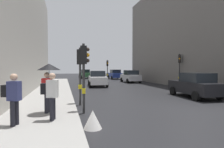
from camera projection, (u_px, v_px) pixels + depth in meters
The scene contains 16 objects.
ground_plane at pixel (192, 109), 9.62m from camera, with size 120.00×120.00×0.00m, color black.
sidewalk_kerb at pixel (50, 96), 13.58m from camera, with size 3.11×40.00×0.16m, color gray.
building_facade_right at pixel (214, 32), 23.22m from camera, with size 12.00×25.29×13.07m, color slate.
traffic_light_near_left at pixel (84, 65), 8.63m from camera, with size 0.44×0.27×3.23m.
traffic_light_mid_street at pixel (179, 64), 19.70m from camera, with size 0.37×0.44×3.58m.
traffic_light_far_median at pixel (107, 67), 28.43m from camera, with size 0.24×0.43×3.30m.
traffic_light_near_right at pixel (80, 66), 10.48m from camera, with size 0.45×0.34×3.24m.
car_dark_suv at pixel (195, 85), 13.32m from camera, with size 2.12×4.25×1.76m.
car_silver_hatchback at pixel (131, 76), 26.79m from camera, with size 2.02×4.20×1.76m.
car_green_estate at pixel (85, 74), 37.09m from camera, with size 2.27×4.33×1.76m.
car_blue_van at pixel (115, 74), 34.93m from camera, with size 2.07×4.22×1.76m.
car_white_compact at pixel (97, 79), 21.33m from camera, with size 2.27×4.33×1.76m.
pedestrian_with_umbrella at pixel (48, 74), 8.12m from camera, with size 1.00×1.00×2.14m.
pedestrian_with_black_backpack at pixel (51, 93), 6.99m from camera, with size 0.65×0.41×1.77m.
pedestrian_with_grey_backpack at pixel (13, 96), 6.33m from camera, with size 0.66×0.47×1.77m.
warning_sign_triangle at pixel (93, 119), 6.50m from camera, with size 0.64×0.64×0.65m, color silver.
Camera 1 is at (-6.37, -8.21, 2.13)m, focal length 29.99 mm.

